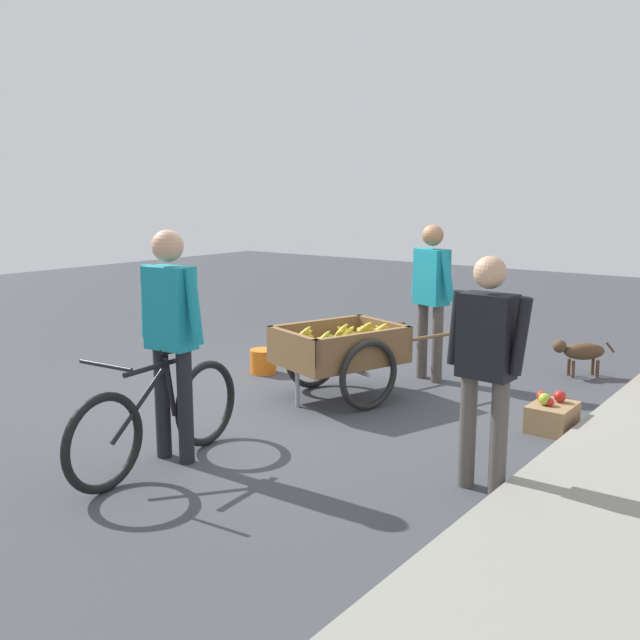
% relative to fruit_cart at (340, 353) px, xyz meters
% --- Properties ---
extents(ground_plane, '(24.00, 24.00, 0.00)m').
position_rel_fruit_cart_xyz_m(ground_plane, '(0.19, -0.24, -0.44)').
color(ground_plane, '#3D3F44').
extents(fruit_cart, '(1.80, 1.23, 0.74)m').
position_rel_fruit_cart_xyz_m(fruit_cart, '(0.00, 0.00, 0.00)').
color(fruit_cart, brown).
rests_on(fruit_cart, ground).
extents(vendor_person, '(0.29, 0.56, 1.60)m').
position_rel_fruit_cart_xyz_m(vendor_person, '(-1.09, 0.35, 0.52)').
color(vendor_person, '#4C4742').
rests_on(vendor_person, ground).
extents(bicycle, '(1.66, 0.46, 0.85)m').
position_rel_fruit_cart_xyz_m(bicycle, '(2.12, -0.03, -0.09)').
color(bicycle, black).
rests_on(bicycle, ground).
extents(cyclist_person, '(0.23, 0.56, 1.66)m').
position_rel_fruit_cart_xyz_m(cyclist_person, '(1.97, -0.05, 0.56)').
color(cyclist_person, black).
rests_on(cyclist_person, ground).
extents(dog, '(0.49, 0.53, 0.40)m').
position_rel_fruit_cart_xyz_m(dog, '(-2.18, 1.54, -0.17)').
color(dog, '#4C3823').
rests_on(dog, ground).
extents(plastic_bucket, '(0.28, 0.28, 0.26)m').
position_rel_fruit_cart_xyz_m(plastic_bucket, '(-0.25, -1.20, -0.31)').
color(plastic_bucket, orange).
rests_on(plastic_bucket, ground).
extents(apple_crate, '(0.44, 0.32, 0.32)m').
position_rel_fruit_cart_xyz_m(apple_crate, '(-0.32, 1.90, -0.31)').
color(apple_crate, '#99754C').
rests_on(apple_crate, ground).
extents(bystander_person, '(0.22, 0.56, 1.53)m').
position_rel_fruit_cart_xyz_m(bystander_person, '(1.12, 1.94, 0.47)').
color(bystander_person, '#4C4742').
rests_on(bystander_person, ground).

